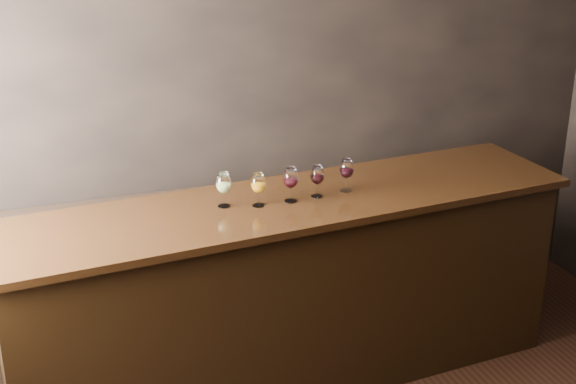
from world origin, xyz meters
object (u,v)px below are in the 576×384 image
object	(u,v)px
glass_red_a	(291,179)
glass_red_c	(347,169)
back_bar_shelf	(166,276)
glass_red_b	(317,176)
bar_counter	(289,296)
glass_white	(224,184)
glass_amber	(258,184)

from	to	relation	value
glass_red_a	glass_red_c	xyz separation A→B (m)	(0.36, 0.05, -0.00)
back_bar_shelf	glass_red_a	distance (m)	1.20
glass_red_b	back_bar_shelf	bearing A→B (deg)	142.33
back_bar_shelf	glass_red_c	xyz separation A→B (m)	(0.98, -0.58, 0.81)
glass_red_b	glass_red_c	bearing A→B (deg)	8.93
bar_counter	back_bar_shelf	xyz separation A→B (m)	(-0.62, 0.61, -0.06)
glass_red_b	bar_counter	bearing A→B (deg)	179.15
bar_counter	glass_red_c	xyz separation A→B (m)	(0.36, 0.03, 0.74)
glass_white	bar_counter	bearing A→B (deg)	-5.29
glass_red_a	back_bar_shelf	bearing A→B (deg)	134.89
glass_red_b	glass_red_a	bearing A→B (deg)	-174.37
bar_counter	glass_amber	xyz separation A→B (m)	(-0.19, -0.02, 0.74)
glass_red_b	glass_red_c	size ratio (longest dim) A/B	0.96
back_bar_shelf	glass_white	size ratio (longest dim) A/B	14.26
bar_counter	glass_white	xyz separation A→B (m)	(-0.37, 0.03, 0.75)
back_bar_shelf	glass_white	world-z (taller)	glass_white
glass_amber	glass_red_a	xyz separation A→B (m)	(0.19, 0.00, 0.01)
glass_amber	glass_red_c	xyz separation A→B (m)	(0.55, 0.05, 0.00)
glass_amber	glass_red_a	size ratio (longest dim) A/B	0.95
bar_counter	back_bar_shelf	distance (m)	0.87
glass_red_a	glass_red_b	distance (m)	0.17
glass_red_c	glass_white	bearing A→B (deg)	179.50
bar_counter	glass_red_a	distance (m)	0.75
bar_counter	glass_red_a	world-z (taller)	glass_red_a
glass_white	glass_red_a	bearing A→B (deg)	-8.08
glass_red_a	glass_red_b	size ratio (longest dim) A/B	1.08
glass_amber	glass_red_c	distance (m)	0.55
glass_red_b	glass_red_c	xyz separation A→B (m)	(0.19, 0.03, 0.01)
glass_red_a	glass_red_b	xyz separation A→B (m)	(0.17, 0.02, -0.01)
glass_red_a	bar_counter	bearing A→B (deg)	103.87
bar_counter	glass_amber	bearing A→B (deg)	-178.37
glass_amber	glass_red_a	world-z (taller)	glass_red_a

